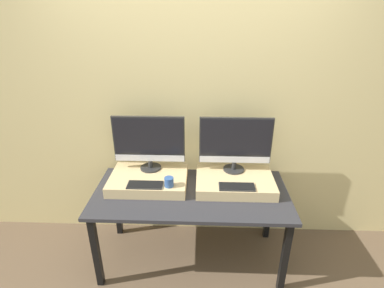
# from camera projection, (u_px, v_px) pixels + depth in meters

# --- Properties ---
(wall_back) EXTENTS (8.00, 0.04, 2.60)m
(wall_back) POSITION_uv_depth(u_px,v_px,m) (193.00, 106.00, 2.58)
(wall_back) COLOR #DBC684
(wall_back) RESTS_ON ground_plane
(workbench) EXTENTS (1.58, 0.74, 0.71)m
(workbench) POSITION_uv_depth(u_px,v_px,m) (191.00, 199.00, 2.46)
(workbench) COLOR #2D2D33
(workbench) RESTS_ON ground_plane
(wooden_riser_left) EXTENTS (0.64, 0.45, 0.09)m
(wooden_riser_left) POSITION_uv_depth(u_px,v_px,m) (149.00, 180.00, 2.52)
(wooden_riser_left) COLOR #D6B77F
(wooden_riser_left) RESTS_ON workbench
(monitor_left) EXTENTS (0.60, 0.18, 0.48)m
(monitor_left) POSITION_uv_depth(u_px,v_px,m) (149.00, 141.00, 2.50)
(monitor_left) COLOR #282828
(monitor_left) RESTS_ON wooden_riser_left
(keyboard_left) EXTENTS (0.28, 0.12, 0.01)m
(keyboard_left) POSITION_uv_depth(u_px,v_px,m) (145.00, 185.00, 2.35)
(keyboard_left) COLOR #2D2D2D
(keyboard_left) RESTS_ON wooden_riser_left
(mug) EXTENTS (0.07, 0.07, 0.08)m
(mug) POSITION_uv_depth(u_px,v_px,m) (169.00, 182.00, 2.33)
(mug) COLOR #335693
(mug) RESTS_ON wooden_riser_left
(wooden_riser_right) EXTENTS (0.64, 0.45, 0.09)m
(wooden_riser_right) POSITION_uv_depth(u_px,v_px,m) (235.00, 182.00, 2.49)
(wooden_riser_right) COLOR #D6B77F
(wooden_riser_right) RESTS_ON workbench
(monitor_right) EXTENTS (0.60, 0.18, 0.48)m
(monitor_right) POSITION_uv_depth(u_px,v_px,m) (235.00, 143.00, 2.48)
(monitor_right) COLOR #282828
(monitor_right) RESTS_ON wooden_riser_right
(keyboard_right) EXTENTS (0.28, 0.12, 0.01)m
(keyboard_right) POSITION_uv_depth(u_px,v_px,m) (237.00, 187.00, 2.33)
(keyboard_right) COLOR #2D2D2D
(keyboard_right) RESTS_ON wooden_riser_right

